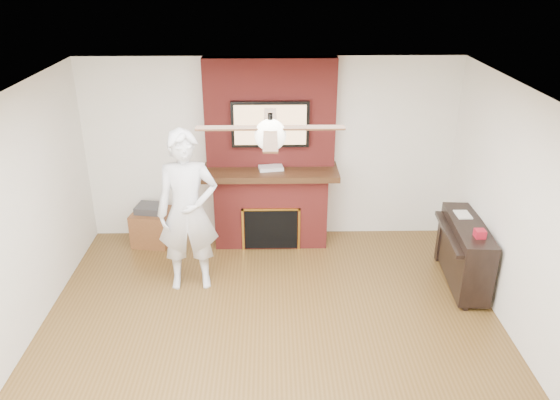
{
  "coord_description": "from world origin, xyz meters",
  "views": [
    {
      "loc": [
        -0.0,
        -4.26,
        3.65
      ],
      "look_at": [
        0.1,
        0.9,
        1.34
      ],
      "focal_mm": 35.0,
      "sensor_mm": 36.0,
      "label": 1
    }
  ],
  "objects_px": {
    "person": "(188,212)",
    "piano": "(464,252)",
    "side_table": "(153,225)",
    "fireplace": "(271,173)"
  },
  "relations": [
    {
      "from": "person",
      "to": "piano",
      "type": "xyz_separation_m",
      "value": [
        3.26,
        -0.03,
        -0.54
      ]
    },
    {
      "from": "piano",
      "to": "person",
      "type": "bearing_deg",
      "value": -176.29
    },
    {
      "from": "person",
      "to": "side_table",
      "type": "height_order",
      "value": "person"
    },
    {
      "from": "side_table",
      "to": "piano",
      "type": "height_order",
      "value": "piano"
    },
    {
      "from": "fireplace",
      "to": "side_table",
      "type": "height_order",
      "value": "fireplace"
    },
    {
      "from": "side_table",
      "to": "piano",
      "type": "bearing_deg",
      "value": -6.61
    },
    {
      "from": "person",
      "to": "piano",
      "type": "distance_m",
      "value": 3.3
    },
    {
      "from": "side_table",
      "to": "fireplace",
      "type": "bearing_deg",
      "value": 11.44
    },
    {
      "from": "person",
      "to": "piano",
      "type": "bearing_deg",
      "value": -5.97
    },
    {
      "from": "fireplace",
      "to": "piano",
      "type": "bearing_deg",
      "value": -26.99
    }
  ]
}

